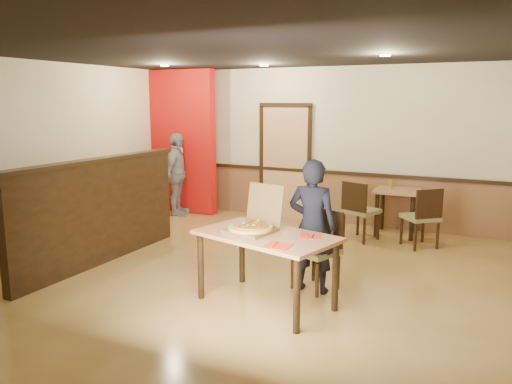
# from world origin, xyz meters

# --- Properties ---
(floor) EXTENTS (7.00, 7.00, 0.00)m
(floor) POSITION_xyz_m (0.00, 0.00, 0.00)
(floor) COLOR tan
(floor) RESTS_ON ground
(ceiling) EXTENTS (7.00, 7.00, 0.00)m
(ceiling) POSITION_xyz_m (0.00, 0.00, 2.80)
(ceiling) COLOR black
(ceiling) RESTS_ON wall_back
(wall_back) EXTENTS (7.00, 0.00, 7.00)m
(wall_back) POSITION_xyz_m (0.00, 3.50, 1.40)
(wall_back) COLOR beige
(wall_back) RESTS_ON floor
(wall_left) EXTENTS (0.00, 7.00, 7.00)m
(wall_left) POSITION_xyz_m (-3.50, 0.00, 1.40)
(wall_left) COLOR beige
(wall_left) RESTS_ON floor
(wainscot_back) EXTENTS (7.00, 0.04, 0.90)m
(wainscot_back) POSITION_xyz_m (0.00, 3.47, 0.45)
(wainscot_back) COLOR brown
(wainscot_back) RESTS_ON floor
(chair_rail_back) EXTENTS (7.00, 0.06, 0.06)m
(chair_rail_back) POSITION_xyz_m (0.00, 3.45, 0.92)
(chair_rail_back) COLOR black
(chair_rail_back) RESTS_ON wall_back
(back_door) EXTENTS (0.90, 0.06, 2.10)m
(back_door) POSITION_xyz_m (-0.80, 3.46, 1.05)
(back_door) COLOR tan
(back_door) RESTS_ON wall_back
(booth_partition) EXTENTS (0.20, 3.10, 1.44)m
(booth_partition) POSITION_xyz_m (-2.00, -0.20, 0.74)
(booth_partition) COLOR black
(booth_partition) RESTS_ON floor
(red_accent_panel) EXTENTS (1.60, 0.20, 2.78)m
(red_accent_panel) POSITION_xyz_m (-2.90, 3.00, 1.40)
(red_accent_panel) COLOR #BB110D
(red_accent_panel) RESTS_ON floor
(spot_a) EXTENTS (0.14, 0.14, 0.02)m
(spot_a) POSITION_xyz_m (-2.30, 1.80, 2.78)
(spot_a) COLOR beige
(spot_a) RESTS_ON ceiling
(spot_b) EXTENTS (0.14, 0.14, 0.02)m
(spot_b) POSITION_xyz_m (-0.80, 2.50, 2.78)
(spot_b) COLOR beige
(spot_b) RESTS_ON ceiling
(spot_c) EXTENTS (0.14, 0.14, 0.02)m
(spot_c) POSITION_xyz_m (1.40, 1.50, 2.78)
(spot_c) COLOR beige
(spot_c) RESTS_ON ceiling
(main_table) EXTENTS (1.65, 1.20, 0.80)m
(main_table) POSITION_xyz_m (0.65, -0.52, 0.69)
(main_table) COLOR #B0784A
(main_table) RESTS_ON floor
(diner_chair) EXTENTS (0.60, 0.60, 0.93)m
(diner_chair) POSITION_xyz_m (1.00, 0.22, 0.51)
(diner_chair) COLOR olive
(diner_chair) RESTS_ON floor
(side_chair_left) EXTENTS (0.61, 0.61, 0.95)m
(side_chair_left) POSITION_xyz_m (0.90, 2.43, 0.52)
(side_chair_left) COLOR olive
(side_chair_left) RESTS_ON floor
(side_chair_right) EXTENTS (0.65, 0.65, 0.93)m
(side_chair_right) POSITION_xyz_m (1.87, 2.45, 0.51)
(side_chair_right) COLOR olive
(side_chair_right) RESTS_ON floor
(side_table) EXTENTS (0.74, 0.74, 0.77)m
(side_table) POSITION_xyz_m (1.38, 3.05, 0.59)
(side_table) COLOR #B0784A
(side_table) RESTS_ON floor
(diner) EXTENTS (0.59, 0.40, 1.56)m
(diner) POSITION_xyz_m (0.96, 0.08, 0.78)
(diner) COLOR black
(diner) RESTS_ON floor
(passerby) EXTENTS (0.61, 1.01, 1.60)m
(passerby) POSITION_xyz_m (-2.74, 2.69, 0.80)
(passerby) COLOR gray
(passerby) RESTS_ON floor
(pizza_box) EXTENTS (0.55, 0.62, 0.49)m
(pizza_box) POSITION_xyz_m (0.47, -0.47, 0.86)
(pizza_box) COLOR brown
(pizza_box) RESTS_ON main_table
(pizza) EXTENTS (0.63, 0.63, 0.03)m
(pizza) POSITION_xyz_m (0.46, -0.52, 0.85)
(pizza) COLOR gold
(pizza) RESTS_ON pizza_box
(napkin_near) EXTENTS (0.24, 0.24, 0.01)m
(napkin_near) POSITION_xyz_m (0.94, -0.89, 0.80)
(napkin_near) COLOR red
(napkin_near) RESTS_ON main_table
(napkin_far) EXTENTS (0.26, 0.26, 0.01)m
(napkin_far) POSITION_xyz_m (1.11, -0.41, 0.80)
(napkin_far) COLOR red
(napkin_far) RESTS_ON main_table
(condiment) EXTENTS (0.06, 0.06, 0.14)m
(condiment) POSITION_xyz_m (1.25, 3.09, 0.84)
(condiment) COLOR olive
(condiment) RESTS_ON side_table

